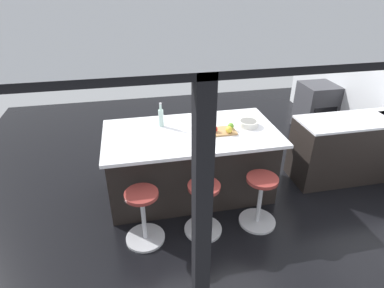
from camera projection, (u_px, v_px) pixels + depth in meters
name	position (u px, v px, depth m)	size (l,w,h in m)	color
ground_plane	(211.00, 184.00, 4.51)	(7.38, 7.38, 0.00)	black
sink_cabinet	(373.00, 145.00, 4.56)	(2.35, 0.60, 1.19)	black
oven_range	(316.00, 107.00, 5.88)	(0.60, 0.61, 0.88)	#38383D
kitchen_island	(191.00, 162.00, 4.12)	(2.13, 1.13, 0.95)	black
stool_by_window	(259.00, 202.00, 3.69)	(0.44, 0.44, 0.65)	#B7B7BC
stool_middle	(203.00, 210.00, 3.57)	(0.44, 0.44, 0.65)	#B7B7BC
stool_near_camera	(144.00, 218.00, 3.45)	(0.44, 0.44, 0.65)	#B7B7BC
cutting_board	(221.00, 131.00, 3.85)	(0.36, 0.24, 0.02)	tan
apple_red	(215.00, 129.00, 3.79)	(0.07, 0.07, 0.07)	red
apple_green	(231.00, 126.00, 3.86)	(0.08, 0.08, 0.08)	#609E2D
apple_yellow	(229.00, 130.00, 3.77)	(0.08, 0.08, 0.08)	gold
water_bottle	(161.00, 117.00, 3.94)	(0.06, 0.06, 0.31)	silver
fruit_bowl	(248.00, 123.00, 3.98)	(0.25, 0.25, 0.07)	silver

